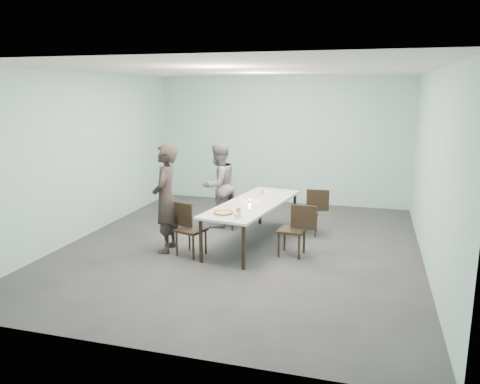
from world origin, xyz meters
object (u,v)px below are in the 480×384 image
(chair_far_left, at_px, (228,202))
(pizza, at_px, (223,213))
(water_tumbler, at_px, (237,216))
(diner_near, at_px, (166,199))
(tealight, at_px, (249,201))
(table, at_px, (253,206))
(beer_glass, at_px, (238,212))
(chair_near_right, at_px, (297,227))
(amber_tumbler, at_px, (262,192))
(chair_near_left, at_px, (187,225))
(side_plate, at_px, (246,210))
(diner_far, at_px, (219,185))
(chair_far_right, at_px, (312,209))

(chair_far_left, distance_m, pizza, 1.87)
(water_tumbler, bearing_deg, diner_near, 166.50)
(water_tumbler, distance_m, tealight, 1.13)
(table, height_order, pizza, pizza)
(beer_glass, distance_m, water_tumbler, 0.10)
(chair_near_right, xyz_separation_m, amber_tumbler, (-0.85, 1.13, 0.29))
(chair_near_left, relative_size, amber_tumbler, 10.88)
(tealight, bearing_deg, water_tumbler, -85.21)
(tealight, distance_m, amber_tumbler, 0.68)
(side_plate, bearing_deg, diner_far, 123.73)
(chair_far_left, bearing_deg, pizza, -51.96)
(chair_near_left, xyz_separation_m, diner_near, (-0.40, 0.07, 0.41))
(pizza, xyz_separation_m, beer_glass, (0.28, -0.11, 0.06))
(diner_near, bearing_deg, table, 111.74)
(chair_near_left, height_order, beer_glass, beer_glass)
(side_plate, relative_size, tealight, 3.21)
(table, bearing_deg, pizza, -106.24)
(diner_near, height_order, tealight, diner_near)
(beer_glass, relative_size, tealight, 2.68)
(table, xyz_separation_m, side_plate, (0.02, -0.54, 0.06))
(chair_near_right, relative_size, side_plate, 4.83)
(diner_near, bearing_deg, amber_tumbler, 129.57)
(chair_near_right, xyz_separation_m, chair_far_right, (0.08, 1.25, 0.00))
(table, xyz_separation_m, water_tumbler, (0.02, -1.09, 0.10))
(chair_near_right, distance_m, amber_tumbler, 1.45)
(table, relative_size, amber_tumbler, 33.85)
(chair_near_right, distance_m, pizza, 1.23)
(chair_near_left, distance_m, chair_far_right, 2.48)
(side_plate, bearing_deg, amber_tumbler, 90.84)
(table, distance_m, diner_near, 1.53)
(table, height_order, chair_far_left, chair_far_left)
(diner_far, bearing_deg, chair_far_left, 117.71)
(table, distance_m, chair_far_left, 1.17)
(beer_glass, distance_m, tealight, 1.04)
(table, bearing_deg, chair_far_left, 129.84)
(side_plate, relative_size, amber_tumbler, 2.25)
(diner_far, distance_m, tealight, 1.22)
(beer_glass, height_order, water_tumbler, beer_glass)
(chair_near_right, relative_size, water_tumbler, 9.67)
(table, relative_size, chair_near_left, 3.11)
(chair_far_right, distance_m, beer_glass, 2.06)
(chair_near_left, distance_m, side_plate, 1.01)
(water_tumbler, distance_m, amber_tumbler, 1.80)
(chair_far_right, bearing_deg, table, 36.98)
(chair_near_right, xyz_separation_m, pizza, (-1.11, -0.46, 0.27))
(water_tumbler, xyz_separation_m, amber_tumbler, (-0.02, 1.80, -0.01))
(diner_far, height_order, beer_glass, diner_far)
(diner_far, bearing_deg, diner_near, 14.52)
(pizza, relative_size, tealight, 6.07)
(diner_far, distance_m, pizza, 1.91)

